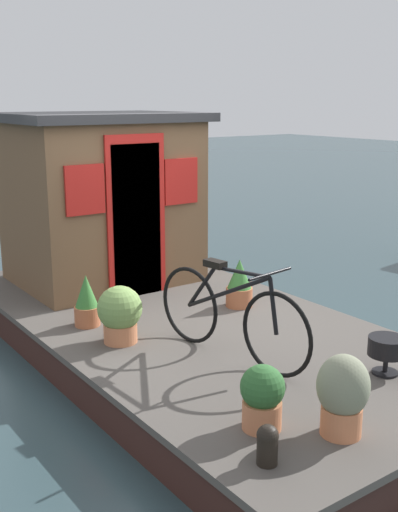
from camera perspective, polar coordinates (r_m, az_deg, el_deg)
The scene contains 11 objects.
ground_plane at distance 6.50m, azimuth -1.04°, elevation -9.05°, with size 60.00×60.00×0.00m, color #2D4247.
houseboat_deck at distance 6.42m, azimuth -1.05°, elevation -7.42°, with size 5.83×2.85×0.40m.
houseboat_cabin at distance 7.62m, azimuth -8.85°, elevation 5.29°, with size 1.81×2.20×2.01m.
bicycle at distance 5.32m, azimuth 2.84°, elevation -5.35°, with size 1.70×0.50×0.85m.
potted_plant_succulent at distance 6.68m, azimuth 3.70°, elevation -2.57°, with size 0.29×0.29×0.52m.
potted_plant_lavender at distance 5.73m, azimuth -7.22°, elevation -5.18°, with size 0.41×0.41×0.53m.
potted_plant_fern at distance 4.30m, azimuth 5.79°, elevation -12.61°, with size 0.30×0.30×0.45m.
potted_plant_thyme at distance 4.28m, azimuth 12.96°, elevation -12.12°, with size 0.35×0.35×0.56m.
potted_plant_ivy at distance 6.21m, azimuth -10.20°, elevation -4.12°, with size 0.25×0.25×0.51m.
charcoal_grill at distance 5.29m, azimuth 16.74°, elevation -8.05°, with size 0.30×0.30×0.31m.
mooring_bollard at distance 3.97m, azimuth 6.25°, elevation -16.62°, with size 0.14×0.14×0.26m.
Camera 1 is at (-4.92, 3.39, 2.56)m, focal length 43.90 mm.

